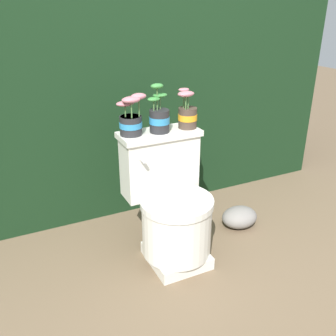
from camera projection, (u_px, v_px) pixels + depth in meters
name	position (u px, v px, depth m)	size (l,w,h in m)	color
ground_plane	(186.00, 255.00, 2.09)	(12.00, 12.00, 0.00)	brown
hedge_backdrop	(116.00, 76.00, 2.66)	(2.87, 0.96, 1.64)	black
toilet	(171.00, 207.00, 1.99)	(0.43, 0.49, 0.68)	silver
potted_plant_left	(131.00, 119.00, 1.87)	(0.15, 0.13, 0.21)	#262628
potted_plant_midleft	(159.00, 117.00, 1.91)	(0.12, 0.11, 0.25)	#262628
potted_plant_middle	(187.00, 113.00, 1.97)	(0.12, 0.11, 0.21)	#47382D
garden_stone	(239.00, 217.00, 2.35)	(0.23, 0.18, 0.13)	gray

